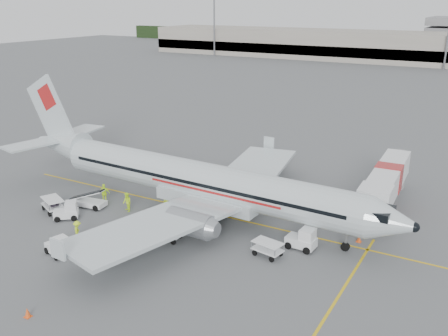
{
  "coord_description": "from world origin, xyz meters",
  "views": [
    {
      "loc": [
        21.46,
        -35.65,
        18.41
      ],
      "look_at": [
        0.0,
        2.0,
        3.8
      ],
      "focal_mm": 40.0,
      "sensor_mm": 36.0,
      "label": 1
    }
  ],
  "objects_px": {
    "belt_loader": "(88,195)",
    "tug_aft": "(66,211)",
    "jet_bridge": "(387,187)",
    "tug_mid": "(58,245)",
    "aircraft": "(201,156)",
    "tug_fore": "(301,238)"
  },
  "relations": [
    {
      "from": "jet_bridge",
      "to": "tug_mid",
      "type": "distance_m",
      "value": 29.22
    },
    {
      "from": "jet_bridge",
      "to": "tug_mid",
      "type": "relative_size",
      "value": 7.63
    },
    {
      "from": "aircraft",
      "to": "tug_mid",
      "type": "bearing_deg",
      "value": -112.41
    },
    {
      "from": "tug_fore",
      "to": "tug_mid",
      "type": "height_order",
      "value": "tug_fore"
    },
    {
      "from": "aircraft",
      "to": "tug_aft",
      "type": "relative_size",
      "value": 19.05
    },
    {
      "from": "tug_fore",
      "to": "tug_mid",
      "type": "bearing_deg",
      "value": -144.25
    },
    {
      "from": "aircraft",
      "to": "jet_bridge",
      "type": "xyz_separation_m",
      "value": [
        14.1,
        9.72,
        -3.4
      ]
    },
    {
      "from": "belt_loader",
      "to": "tug_aft",
      "type": "bearing_deg",
      "value": -93.85
    },
    {
      "from": "jet_bridge",
      "to": "belt_loader",
      "type": "relative_size",
      "value": 3.6
    },
    {
      "from": "tug_fore",
      "to": "jet_bridge",
      "type": "bearing_deg",
      "value": 74.59
    },
    {
      "from": "belt_loader",
      "to": "aircraft",
      "type": "bearing_deg",
      "value": 13.3
    },
    {
      "from": "jet_bridge",
      "to": "tug_mid",
      "type": "height_order",
      "value": "jet_bridge"
    },
    {
      "from": "tug_mid",
      "to": "tug_aft",
      "type": "distance_m",
      "value": 6.64
    },
    {
      "from": "tug_aft",
      "to": "belt_loader",
      "type": "bearing_deg",
      "value": 54.19
    },
    {
      "from": "tug_aft",
      "to": "tug_mid",
      "type": "bearing_deg",
      "value": -88.59
    },
    {
      "from": "tug_fore",
      "to": "tug_aft",
      "type": "distance_m",
      "value": 20.73
    },
    {
      "from": "aircraft",
      "to": "jet_bridge",
      "type": "height_order",
      "value": "aircraft"
    },
    {
      "from": "aircraft",
      "to": "tug_aft",
      "type": "distance_m",
      "value": 12.92
    },
    {
      "from": "aircraft",
      "to": "tug_fore",
      "type": "relative_size",
      "value": 17.42
    },
    {
      "from": "jet_bridge",
      "to": "belt_loader",
      "type": "height_order",
      "value": "jet_bridge"
    },
    {
      "from": "tug_fore",
      "to": "tug_aft",
      "type": "xyz_separation_m",
      "value": [
        -20.09,
        -5.09,
        -0.08
      ]
    },
    {
      "from": "tug_mid",
      "to": "aircraft",
      "type": "bearing_deg",
      "value": 80.08
    }
  ]
}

